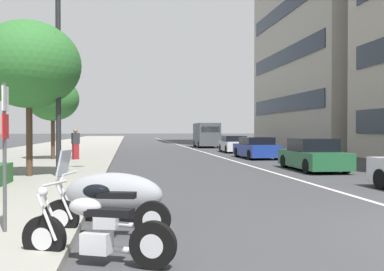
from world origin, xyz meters
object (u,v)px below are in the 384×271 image
at_px(car_following_behind, 313,156).
at_px(parking_sign_by_curb, 5,139).
at_px(motorcycle_far_end_row, 95,234).
at_px(street_tree_far_plaza, 29,65).
at_px(pedestrian_on_plaza, 76,144).
at_px(street_lamp_with_banners, 66,40).
at_px(motorcycle_nearest_camera, 112,194).
at_px(motorcycle_by_sign_pole, 104,211).
at_px(street_tree_mid_sidewalk, 53,99).
at_px(car_mid_block_traffic, 234,144).
at_px(delivery_van_ahead, 206,134).
at_px(car_approaching_light, 256,148).

height_order(car_following_behind, parking_sign_by_curb, parking_sign_by_curb).
bearing_deg(motorcycle_far_end_row, street_tree_far_plaza, -51.53).
xyz_separation_m(car_following_behind, pedestrian_on_plaza, (6.62, 11.03, 0.37)).
bearing_deg(street_lamp_with_banners, motorcycle_nearest_camera, -165.49).
distance_m(motorcycle_by_sign_pole, car_following_behind, 13.76).
distance_m(motorcycle_by_sign_pole, pedestrian_on_plaza, 17.57).
height_order(street_lamp_with_banners, pedestrian_on_plaza, street_lamp_with_banners).
distance_m(car_following_behind, street_tree_mid_sidewalk, 14.51).
distance_m(motorcycle_nearest_camera, car_mid_block_traffic, 26.33).
height_order(delivery_van_ahead, parking_sign_by_curb, parking_sign_by_curb).
xyz_separation_m(street_tree_far_plaza, pedestrian_on_plaza, (8.62, -0.61, -3.11)).
bearing_deg(street_tree_far_plaza, car_approaching_light, -48.51).
height_order(motorcycle_far_end_row, street_tree_mid_sidewalk, street_tree_mid_sidewalk).
distance_m(motorcycle_far_end_row, motorcycle_nearest_camera, 2.84).
bearing_deg(motorcycle_by_sign_pole, street_lamp_with_banners, -64.93).
height_order(motorcycle_nearest_camera, car_approaching_light, car_approaching_light).
relative_size(motorcycle_nearest_camera, car_following_behind, 0.49).
distance_m(car_mid_block_traffic, street_lamp_with_banners, 21.12).
bearing_deg(car_approaching_light, motorcycle_by_sign_pole, 154.91).
xyz_separation_m(motorcycle_nearest_camera, delivery_van_ahead, (34.86, -8.34, 0.81)).
bearing_deg(car_mid_block_traffic, motorcycle_far_end_row, 165.03).
bearing_deg(delivery_van_ahead, car_mid_block_traffic, -175.50).
bearing_deg(pedestrian_on_plaza, delivery_van_ahead, 121.64).
bearing_deg(street_lamp_with_banners, car_approaching_light, -44.08).
distance_m(motorcycle_far_end_row, street_tree_far_plaza, 11.32).
bearing_deg(motorcycle_nearest_camera, delivery_van_ahead, -84.94).
bearing_deg(street_lamp_with_banners, street_tree_mid_sidewalk, 12.13).
height_order(street_lamp_with_banners, street_tree_far_plaza, street_lamp_with_banners).
height_order(motorcycle_far_end_row, car_approaching_light, car_approaching_light).
height_order(delivery_van_ahead, pedestrian_on_plaza, delivery_van_ahead).
bearing_deg(delivery_van_ahead, street_tree_far_plaza, 159.48).
xyz_separation_m(motorcycle_far_end_row, parking_sign_by_curb, (1.47, 1.53, 1.25)).
bearing_deg(pedestrian_on_plaza, street_lamp_with_banners, -23.65).
relative_size(car_following_behind, parking_sign_by_curb, 1.82).
relative_size(motorcycle_by_sign_pole, car_following_behind, 0.49).
xyz_separation_m(car_following_behind, street_lamp_with_banners, (-2.33, 10.30, 4.35)).
relative_size(parking_sign_by_curb, pedestrian_on_plaza, 1.41).
relative_size(delivery_van_ahead, pedestrian_on_plaza, 3.34).
distance_m(car_mid_block_traffic, street_tree_far_plaza, 21.39).
xyz_separation_m(motorcycle_far_end_row, street_tree_far_plaza, (10.25, 3.05, 3.72)).
bearing_deg(street_lamp_with_banners, parking_sign_by_curb, -178.81).
relative_size(motorcycle_far_end_row, parking_sign_by_curb, 0.86).
distance_m(motorcycle_nearest_camera, car_following_behind, 12.67).
xyz_separation_m(car_following_behind, parking_sign_by_curb, (-10.79, 10.13, 1.01)).
xyz_separation_m(motorcycle_by_sign_pole, pedestrian_on_plaza, (17.38, 2.46, 0.58)).
distance_m(car_approaching_light, delivery_van_ahead, 17.25).
distance_m(motorcycle_nearest_camera, street_lamp_with_banners, 8.59).
height_order(motorcycle_by_sign_pole, car_mid_block_traffic, motorcycle_by_sign_pole).
bearing_deg(delivery_van_ahead, parking_sign_by_curb, 166.81).
bearing_deg(motorcycle_far_end_row, street_lamp_with_banners, -58.32).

